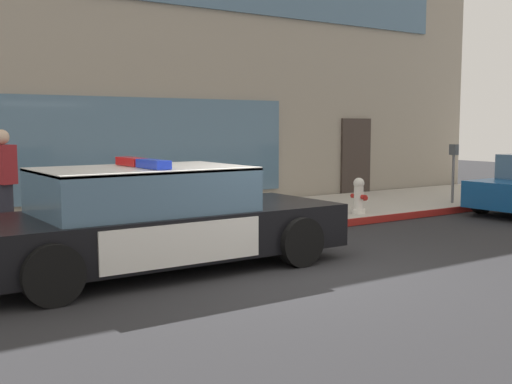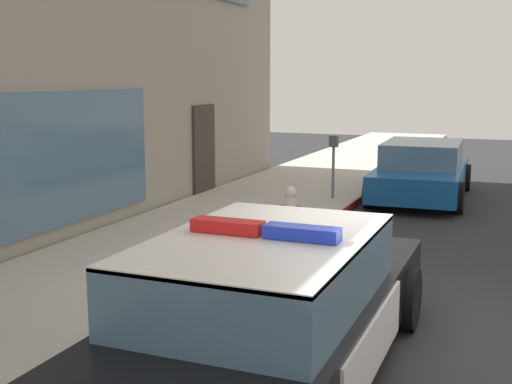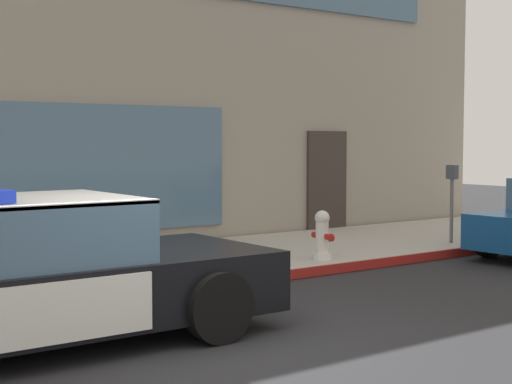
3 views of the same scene
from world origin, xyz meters
name	(u,v)px [view 1 (image 1 of 3)]	position (x,y,z in m)	size (l,w,h in m)	color
ground	(283,268)	(0.00, 0.00, 0.00)	(48.00, 48.00, 0.00)	#262628
sidewalk	(159,226)	(0.00, 3.81, 0.07)	(48.00, 3.42, 0.15)	#B2ADA3
curb_red_paint	(206,239)	(0.00, 2.09, 0.08)	(28.80, 0.04, 0.14)	maroon
storefront_building	(49,68)	(0.16, 10.87, 3.48)	(21.28, 10.69, 6.97)	gray
police_cruiser	(153,220)	(-1.50, 0.87, 0.68)	(5.11, 2.11, 1.49)	black
fire_hydrant	(359,196)	(3.79, 2.51, 0.50)	(0.34, 0.39, 0.73)	silver
pedestrian_on_sidewalk	(3,183)	(-2.73, 3.74, 1.01)	(0.39, 0.47, 1.71)	#23232D
parking_meter	(453,162)	(6.81, 2.60, 1.08)	(0.12, 0.18, 1.34)	slate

